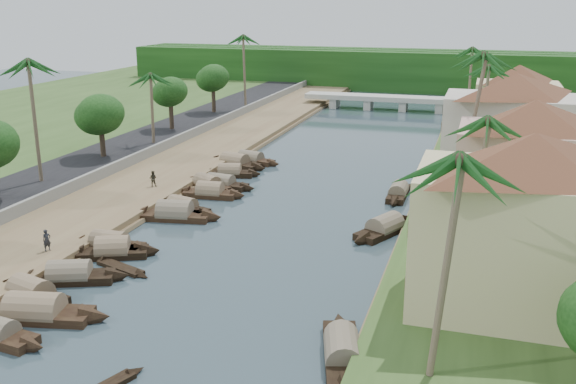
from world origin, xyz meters
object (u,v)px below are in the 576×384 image
(building_near, at_px, (526,222))
(sampan_1, at_px, (31,294))
(person_near, at_px, (47,240))
(bridge, at_px, (386,100))

(building_near, relative_size, sampan_1, 1.95)
(sampan_1, height_order, person_near, person_near)
(person_near, bearing_deg, sampan_1, -122.79)
(bridge, xyz_separation_m, building_near, (18.99, -74.00, 4.66))
(building_near, bearing_deg, sampan_1, -169.29)
(bridge, height_order, sampan_1, bridge)
(sampan_1, bearing_deg, building_near, 25.44)
(person_near, bearing_deg, bridge, 19.81)
(bridge, distance_m, person_near, 74.92)
(sampan_1, xyz_separation_m, person_near, (-2.96, 5.70, 1.19))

